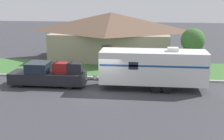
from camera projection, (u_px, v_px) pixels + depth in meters
ground_plane at (103, 92)px, 23.25m from camera, size 120.00×120.00×0.00m
curb_strip at (110, 78)px, 26.85m from camera, size 80.00×0.30×0.14m
lawn_strip at (114, 69)px, 30.38m from camera, size 80.00×7.00×0.03m
house_across_street at (111, 35)px, 35.00m from camera, size 13.68×8.04×5.14m
pickup_truck at (48, 75)px, 24.75m from camera, size 6.07×2.03×1.99m
travel_trailer at (153, 67)px, 23.63m from camera, size 9.05×2.44×3.24m
mailbox at (171, 67)px, 26.72m from camera, size 0.48×0.20×1.32m
tree_in_yard at (193, 40)px, 29.32m from camera, size 2.27×2.27×4.02m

